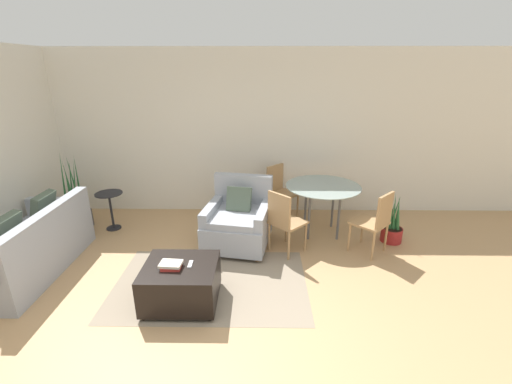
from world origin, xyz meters
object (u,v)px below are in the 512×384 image
Objects in this scene: ottoman at (181,282)px; side_table at (110,204)px; dining_chair_near_right at (376,219)px; potted_plant at (77,212)px; couch at (28,250)px; book_stack at (171,265)px; armchair at (238,221)px; dining_chair_near_left at (284,219)px; dining_table at (323,191)px; potted_plant_small at (392,230)px; dining_chair_far_left at (279,188)px; tv_remote_primary at (190,264)px.

ottoman is 1.29× the size of side_table.
side_table is 0.67× the size of dining_chair_near_right.
couch is at bearing -88.04° from potted_plant.
potted_plant is (-2.01, 1.90, -0.24)m from book_stack.
dining_chair_near_left is (0.63, -0.24, 0.16)m from armchair.
dining_table is 1.16m from potted_plant_small.
dining_chair_far_left is 1.89m from potted_plant_small.
couch is 7.40× the size of book_stack.
potted_plant is 1.61× the size of potted_plant_small.
potted_plant_small is (2.88, 1.48, -0.31)m from book_stack.
dining_chair_near_left is at bearing -167.73° from potted_plant_small.
potted_plant_small is at bearing 2.84° from armchair.
dining_table reaches higher than tv_remote_primary.
potted_plant is (-2.08, 1.86, 0.00)m from ottoman.
side_table is 0.54× the size of dining_table.
dining_chair_near_right reaches higher than tv_remote_primary.
dining_chair_near_left is (1.25, 1.12, 0.03)m from book_stack.
dining_chair_near_left is (3.21, 0.50, 0.22)m from couch.
dining_chair_far_left is (3.26, 0.46, 0.26)m from potted_plant.
tv_remote_primary reaches higher than ottoman.
dining_chair_near_left is 1.70m from potted_plant_small.
ottoman is 2.62m from dining_chair_far_left.
couch is at bearing -163.68° from dining_table.
potted_plant is 3.91m from dining_table.
potted_plant_small reaches higher than side_table.
armchair is at bearing -13.21° from side_table.
potted_plant_small reaches higher than tv_remote_primary.
dining_table is (1.79, 1.70, 0.44)m from ottoman.
potted_plant_small is at bearing 27.13° from book_stack.
ottoman is 1.62m from dining_chair_near_left.
dining_chair_far_left is at bearing 90.00° from dining_chair_near_left.
armchair reaches higher than dining_chair_far_left.
dining_chair_near_left and dining_chair_far_left have the same top height.
armchair is 1.36× the size of ottoman.
couch is 4.49m from dining_chair_near_right.
potted_plant_small is at bearing 42.35° from dining_chair_near_right.
book_stack is (-0.08, -0.04, 0.24)m from ottoman.
dining_chair_far_left reaches higher than tv_remote_primary.
potted_plant reaches higher than armchair.
ottoman is at bearing -137.29° from dining_chair_near_left.
couch is at bearing -113.85° from side_table.
dining_table is 1.24× the size of dining_chair_near_right.
ottoman is at bearing -15.90° from couch.
potted_plant_small is at bearing 27.14° from ottoman.
ottoman is at bearing -136.48° from dining_table.
armchair is 4.45× the size of book_stack.
ottoman is at bearing -116.78° from dining_chair_far_left.
ottoman is 1.02× the size of potted_plant_small.
armchair is at bearing 67.79° from ottoman.
dining_chair_far_left is at bearing 65.16° from tv_remote_primary.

